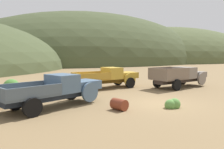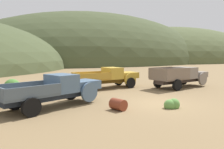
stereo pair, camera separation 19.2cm
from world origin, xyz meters
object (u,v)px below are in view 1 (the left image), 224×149
(oil_drum_by_truck, at_px, (119,104))
(truck_primer_gray, at_px, (182,76))
(truck_faded_yellow, at_px, (111,77))
(truck_chalk_blue, at_px, (60,89))

(oil_drum_by_truck, bearing_deg, truck_primer_gray, 21.73)
(truck_faded_yellow, distance_m, oil_drum_by_truck, 8.36)
(truck_primer_gray, xyz_separation_m, oil_drum_by_truck, (-10.13, -4.03, -0.72))
(truck_chalk_blue, xyz_separation_m, truck_faded_yellow, (6.49, 4.56, -0.01))
(truck_faded_yellow, height_order, oil_drum_by_truck, truck_faded_yellow)
(truck_primer_gray, bearing_deg, truck_chalk_blue, -177.03)
(truck_primer_gray, bearing_deg, truck_faded_yellow, 148.77)
(truck_faded_yellow, relative_size, truck_primer_gray, 0.96)
(truck_chalk_blue, distance_m, truck_primer_gray, 12.60)
(truck_faded_yellow, xyz_separation_m, truck_primer_gray, (6.05, -3.23, 0.04))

